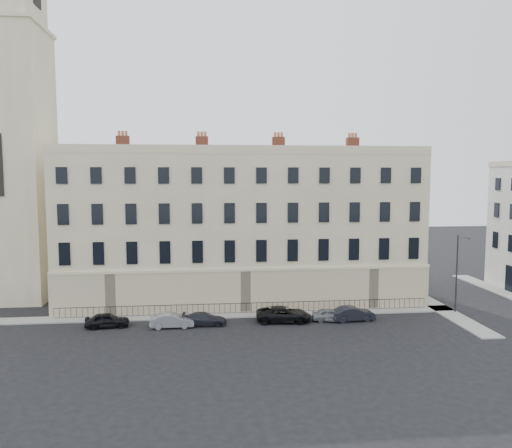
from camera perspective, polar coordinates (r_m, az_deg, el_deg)
The scene contains 14 objects.
ground at distance 43.59m, azimuth 7.55°, elevation -11.83°, with size 160.00×160.00×0.00m, color black.
terrace at distance 52.80m, azimuth -1.72°, elevation -0.40°, with size 36.22×12.22×17.00m.
church_tower at distance 58.24m, azimuth -26.67°, elevation 10.57°, with size 8.00×8.13×44.00m.
pavement_terrace at distance 47.21m, azimuth -6.01°, elevation -10.36°, with size 48.00×2.00×0.12m, color gray.
pavement_east_return at distance 55.10m, azimuth 18.93°, elevation -8.31°, with size 2.00×24.00×0.12m, color gray.
pavement_adjacent at distance 61.58m, azimuth 26.67°, elevation -7.15°, with size 2.00×20.00×0.12m, color gray.
railings at distance 47.63m, azimuth -1.13°, elevation -9.58°, with size 35.00×0.04×0.96m.
car_a at distance 45.39m, azimuth -16.64°, elevation -10.49°, with size 1.49×3.70×1.26m, color black.
car_b at distance 44.09m, azimuth -9.58°, elevation -10.82°, with size 1.31×3.75×1.23m, color gray.
car_c at distance 44.38m, azimuth -5.89°, elevation -10.75°, with size 1.56×3.83×1.11m, color #1F212A.
car_d at distance 45.17m, azimuth 3.17°, elevation -10.26°, with size 2.26×4.90×1.36m, color black.
car_e at distance 45.83m, azimuth 8.52°, elevation -10.23°, with size 1.35×3.35×1.14m, color slate.
car_f at distance 46.23m, azimuth 11.00°, elevation -10.03°, with size 1.37×3.93×1.30m, color black.
streetlamp at distance 50.56m, azimuth 22.04°, elevation -4.93°, with size 0.56×1.58×7.47m.
Camera 1 is at (-9.93, -40.39, 13.06)m, focal length 35.00 mm.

